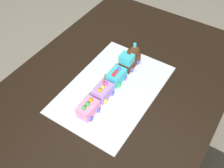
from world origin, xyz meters
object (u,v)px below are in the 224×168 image
(cake_locomotive, at_px, (130,59))
(birthday_candle, at_px, (103,81))
(cake_car_flatbed_bubblegum, at_px, (88,109))
(cake_car_gondola_turquoise, at_px, (116,76))
(cake_car_tanker_lavender, at_px, (103,92))
(dining_table, at_px, (120,94))

(cake_locomotive, distance_m, birthday_candle, 0.25)
(cake_car_flatbed_bubblegum, bearing_deg, cake_car_gondola_turquoise, 180.00)
(cake_car_tanker_lavender, relative_size, cake_car_flatbed_bubblegum, 1.00)
(cake_car_flatbed_bubblegum, height_order, birthday_candle, birthday_candle)
(dining_table, height_order, cake_car_tanker_lavender, cake_car_tanker_lavender)
(birthday_candle, bearing_deg, cake_locomotive, -180.00)
(dining_table, relative_size, cake_car_flatbed_bubblegum, 14.00)
(dining_table, height_order, cake_car_flatbed_bubblegum, cake_car_flatbed_bubblegum)
(cake_locomotive, relative_size, cake_car_flatbed_bubblegum, 1.40)
(cake_car_tanker_lavender, distance_m, birthday_candle, 0.07)
(cake_car_tanker_lavender, bearing_deg, cake_car_gondola_turquoise, 180.00)
(cake_locomotive, bearing_deg, birthday_candle, 0.00)
(cake_locomotive, height_order, cake_car_gondola_turquoise, cake_locomotive)
(cake_car_gondola_turquoise, relative_size, cake_car_flatbed_bubblegum, 1.00)
(cake_car_gondola_turquoise, distance_m, cake_car_flatbed_bubblegum, 0.24)
(cake_car_gondola_turquoise, xyz_separation_m, cake_car_tanker_lavender, (0.12, 0.00, 0.00))
(dining_table, bearing_deg, cake_car_gondola_turquoise, -53.86)
(cake_locomotive, bearing_deg, cake_car_gondola_turquoise, -0.00)
(dining_table, xyz_separation_m, cake_car_flatbed_bubblegum, (0.25, -0.02, 0.14))
(cake_locomotive, xyz_separation_m, cake_car_gondola_turquoise, (0.13, -0.00, -0.02))
(cake_locomotive, relative_size, birthday_candle, 2.53)
(cake_car_tanker_lavender, bearing_deg, cake_locomotive, 180.00)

